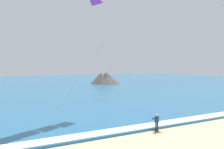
{
  "coord_description": "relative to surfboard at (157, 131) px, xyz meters",
  "views": [
    {
      "loc": [
        -13.56,
        -4.31,
        6.22
      ],
      "look_at": [
        -1.46,
        17.32,
        5.23
      ],
      "focal_mm": 38.19,
      "sensor_mm": 36.0,
      "label": 1
    }
  ],
  "objects": [
    {
      "name": "surf_foam",
      "position": [
        -0.83,
        1.45,
        0.19
      ],
      "size": [
        200.0,
        1.64,
        0.04
      ],
      "primitive_type": "cube",
      "color": "white",
      "rests_on": "sea"
    },
    {
      "name": "kitesurfer",
      "position": [
        0.0,
        0.02,
        0.91
      ],
      "size": [
        0.55,
        0.53,
        1.69
      ],
      "color": "#143347",
      "rests_on": "ground"
    },
    {
      "name": "surfboard",
      "position": [
        0.0,
        0.0,
        0.0
      ],
      "size": [
        0.46,
        1.41,
        0.09
      ],
      "color": "#E04C38",
      "rests_on": "ground"
    },
    {
      "name": "headland_right",
      "position": [
        20.87,
        50.14,
        1.71
      ],
      "size": [
        9.83,
        9.95,
        3.82
      ],
      "color": "#665B51",
      "rests_on": "ground"
    },
    {
      "name": "sea",
      "position": [
        -0.83,
        60.45,
        0.07
      ],
      "size": [
        200.0,
        120.0,
        0.2
      ],
      "primitive_type": "cube",
      "color": "teal",
      "rests_on": "ground"
    }
  ]
}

